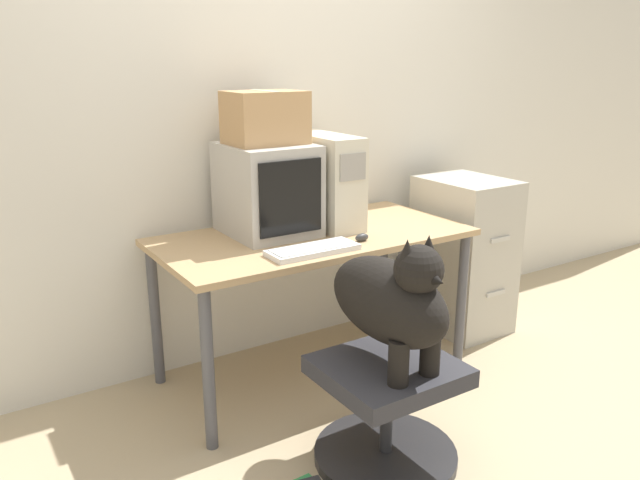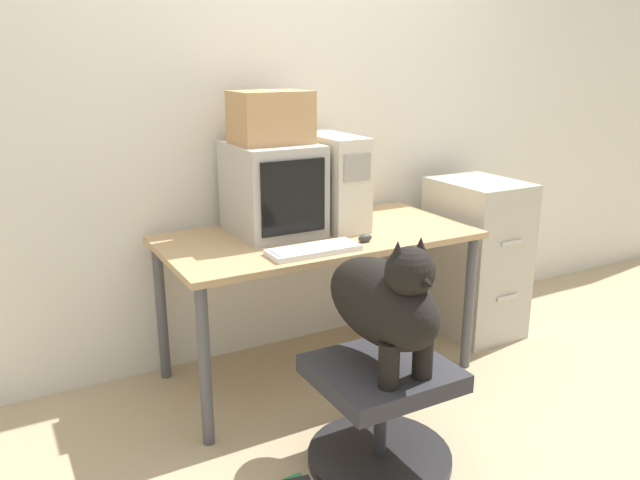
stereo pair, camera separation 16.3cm
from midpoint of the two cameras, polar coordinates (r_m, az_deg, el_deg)
name	(u,v)px [view 1 (the left image)]	position (r m, az deg, el deg)	size (l,w,h in m)	color
ground_plane	(356,404)	(2.98, 1.70, -14.76)	(12.00, 12.00, 0.00)	tan
wall_back	(267,106)	(3.25, -6.31, 12.05)	(8.00, 0.05, 2.60)	silver
desk	(313,250)	(3.00, -2.19, -0.90)	(1.49, 0.74, 0.73)	tan
crt_monitor	(267,189)	(2.96, -6.43, 4.63)	(0.38, 0.45, 0.43)	#B7B2A8
pc_tower	(324,180)	(3.09, -1.16, 5.47)	(0.19, 0.49, 0.45)	beige
keyboard	(313,250)	(2.69, -2.40, -0.91)	(0.41, 0.15, 0.03)	silver
computer_mouse	(362,237)	(2.85, 2.21, 0.23)	(0.07, 0.04, 0.04)	#333333
office_chair	(387,409)	(2.52, 4.21, -15.18)	(0.57, 0.57, 0.42)	#262628
dog	(392,299)	(2.31, 4.57, -5.42)	(0.27, 0.59, 0.53)	black
filing_cabinet	(463,254)	(3.68, 11.71, -1.32)	(0.41, 0.53, 0.89)	#B7B2A3
cardboard_box	(265,118)	(2.92, -6.67, 11.05)	(0.34, 0.26, 0.24)	tan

